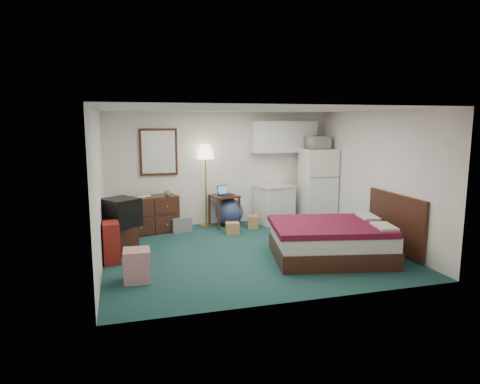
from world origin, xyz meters
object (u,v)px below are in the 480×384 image
object	(u,v)px
floor_lamp	(206,186)
bed	(331,241)
fridge	(318,186)
kitchen_counter	(274,205)
desk	(224,211)
suitcase	(111,242)
dresser	(150,215)
tv_stand	(121,239)

from	to	relation	value
floor_lamp	bed	bearing A→B (deg)	-60.79
floor_lamp	fridge	xyz separation A→B (m)	(2.49, -0.39, -0.05)
kitchen_counter	floor_lamp	bearing A→B (deg)	160.26
desk	suitcase	distance (m)	3.04
suitcase	desk	bearing A→B (deg)	34.17
desk	kitchen_counter	world-z (taller)	kitchen_counter
dresser	floor_lamp	xyz separation A→B (m)	(1.23, 0.25, 0.52)
desk	floor_lamp	bearing A→B (deg)	149.24
fridge	suitcase	world-z (taller)	fridge
fridge	suitcase	xyz separation A→B (m)	(-4.48, -1.64, -0.51)
bed	tv_stand	distance (m)	3.65
floor_lamp	bed	size ratio (longest dim) A/B	0.95
fridge	suitcase	distance (m)	4.80
suitcase	dresser	bearing A→B (deg)	62.31
floor_lamp	kitchen_counter	bearing A→B (deg)	-5.14
tv_stand	suitcase	xyz separation A→B (m)	(-0.15, -0.51, 0.10)
fridge	bed	xyz separation A→B (m)	(-0.92, -2.42, -0.54)
floor_lamp	kitchen_counter	distance (m)	1.63
dresser	tv_stand	size ratio (longest dim) A/B	2.11
fridge	dresser	bearing A→B (deg)	179.71
suitcase	fridge	bearing A→B (deg)	15.34
suitcase	kitchen_counter	bearing A→B (deg)	23.37
desk	bed	distance (m)	2.95
dresser	suitcase	distance (m)	1.93
bed	suitcase	distance (m)	3.65
desk	suitcase	xyz separation A→B (m)	(-2.37, -1.91, -0.01)
tv_stand	fridge	bearing A→B (deg)	-3.00
dresser	desk	bearing A→B (deg)	-9.43
kitchen_counter	tv_stand	size ratio (longest dim) A/B	1.57
kitchen_counter	suitcase	bearing A→B (deg)	-166.54
kitchen_counter	suitcase	distance (m)	4.02
floor_lamp	bed	distance (m)	3.28
floor_lamp	kitchen_counter	size ratio (longest dim) A/B	2.16
kitchen_counter	suitcase	size ratio (longest dim) A/B	1.23
tv_stand	desk	bearing A→B (deg)	14.70
kitchen_counter	bed	distance (m)	2.68
desk	suitcase	world-z (taller)	desk
bed	fridge	bearing A→B (deg)	80.82
bed	tv_stand	xyz separation A→B (m)	(-3.42, 1.30, -0.06)
bed	suitcase	size ratio (longest dim) A/B	2.79
fridge	bed	bearing A→B (deg)	-108.81
suitcase	tv_stand	bearing A→B (deg)	68.84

